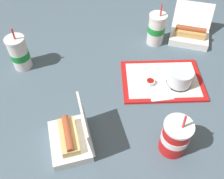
# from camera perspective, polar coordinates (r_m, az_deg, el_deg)

# --- Properties ---
(ground_plane) EXTENTS (3.20, 3.20, 0.00)m
(ground_plane) POSITION_cam_1_polar(r_m,az_deg,el_deg) (1.09, 1.14, -2.47)
(ground_plane) COLOR #4C6070
(food_tray) EXTENTS (0.40, 0.31, 0.01)m
(food_tray) POSITION_cam_1_polar(r_m,az_deg,el_deg) (1.18, 11.37, 2.07)
(food_tray) COLOR red
(food_tray) RESTS_ON ground_plane
(cake_container) EXTENTS (0.11, 0.11, 0.08)m
(cake_container) POSITION_cam_1_polar(r_m,az_deg,el_deg) (1.15, 15.31, 2.62)
(cake_container) COLOR black
(cake_container) RESTS_ON food_tray
(ketchup_cup) EXTENTS (0.04, 0.04, 0.02)m
(ketchup_cup) POSITION_cam_1_polar(r_m,az_deg,el_deg) (1.14, 8.71, 1.66)
(ketchup_cup) COLOR white
(ketchup_cup) RESTS_ON food_tray
(napkin_stack) EXTENTS (0.10, 0.10, 0.00)m
(napkin_stack) POSITION_cam_1_polar(r_m,az_deg,el_deg) (1.12, 10.89, -0.41)
(napkin_stack) COLOR white
(napkin_stack) RESTS_ON food_tray
(plastic_fork) EXTENTS (0.11, 0.03, 0.00)m
(plastic_fork) POSITION_cam_1_polar(r_m,az_deg,el_deg) (1.22, 9.33, 4.74)
(plastic_fork) COLOR white
(plastic_fork) RESTS_ON food_tray
(clamshell_hotdog_right) EXTENTS (0.16, 0.20, 0.18)m
(clamshell_hotdog_right) POSITION_cam_1_polar(r_m,az_deg,el_deg) (0.95, -9.25, -10.83)
(clamshell_hotdog_right) COLOR white
(clamshell_hotdog_right) RESTS_ON ground_plane
(clamshell_hotdog_front) EXTENTS (0.27, 0.27, 0.16)m
(clamshell_hotdog_front) POSITION_cam_1_polar(r_m,az_deg,el_deg) (1.43, 17.32, 12.11)
(clamshell_hotdog_front) COLOR white
(clamshell_hotdog_front) RESTS_ON ground_plane
(soda_cup_corner) EXTENTS (0.09, 0.09, 0.23)m
(soda_cup_corner) POSITION_cam_1_polar(r_m,az_deg,el_deg) (1.26, -20.44, 7.79)
(soda_cup_corner) COLOR white
(soda_cup_corner) RESTS_ON ground_plane
(soda_cup_front) EXTENTS (0.09, 0.09, 0.23)m
(soda_cup_front) POSITION_cam_1_polar(r_m,az_deg,el_deg) (1.34, 10.09, 13.46)
(soda_cup_front) COLOR white
(soda_cup_front) RESTS_ON ground_plane
(soda_cup_back) EXTENTS (0.10, 0.10, 0.21)m
(soda_cup_back) POSITION_cam_1_polar(r_m,az_deg,el_deg) (0.93, 14.21, -10.44)
(soda_cup_back) COLOR red
(soda_cup_back) RESTS_ON ground_plane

